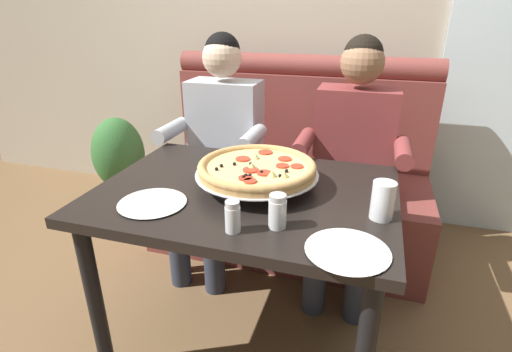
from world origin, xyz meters
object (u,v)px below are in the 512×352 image
object	(u,v)px
shaker_oregano	(233,219)
patio_chair	(476,135)
shaker_pepper_flakes	(277,213)
drinking_glass	(383,202)
diner_right	(352,154)
potted_plant	(120,161)
booth_bench	(291,181)
diner_left	(219,141)
dining_table	(246,211)
pizza	(257,168)
plate_near_right	(348,249)
plate_near_left	(152,201)

from	to	relation	value
shaker_oregano	patio_chair	world-z (taller)	patio_chair
shaker_pepper_flakes	drinking_glass	world-z (taller)	drinking_glass
diner_right	potted_plant	xyz separation A→B (m)	(-1.61, 0.28, -0.32)
shaker_pepper_flakes	booth_bench	bearing A→B (deg)	99.43
diner_left	shaker_oregano	distance (m)	1.02
dining_table	pizza	distance (m)	0.18
pizza	shaker_oregano	xyz separation A→B (m)	(0.02, -0.34, -0.03)
pizza	plate_near_right	world-z (taller)	pizza
shaker_oregano	pizza	bearing A→B (deg)	94.18
diner_right	shaker_oregano	xyz separation A→B (m)	(-0.30, -0.92, 0.07)
plate_near_left	plate_near_right	bearing A→B (deg)	-8.22
booth_bench	diner_right	xyz separation A→B (m)	(0.36, -0.27, 0.31)
diner_left	patio_chair	xyz separation A→B (m)	(1.56, 1.22, -0.19)
dining_table	plate_near_left	size ratio (longest dim) A/B	4.67
pizza	shaker_oregano	bearing A→B (deg)	-85.82
shaker_pepper_flakes	plate_near_left	xyz separation A→B (m)	(-0.46, 0.02, -0.04)
shaker_oregano	dining_table	bearing A→B (deg)	101.20
booth_bench	dining_table	world-z (taller)	booth_bench
diner_right	plate_near_left	xyz separation A→B (m)	(-0.64, -0.83, 0.04)
shaker_oregano	shaker_pepper_flakes	size ratio (longest dim) A/B	0.92
dining_table	shaker_oregano	world-z (taller)	shaker_oregano
diner_right	pizza	world-z (taller)	diner_right
shaker_oregano	potted_plant	xyz separation A→B (m)	(-1.31, 1.20, -0.40)
drinking_glass	plate_near_right	bearing A→B (deg)	-110.73
booth_bench	shaker_oregano	bearing A→B (deg)	-87.09
diner_right	pizza	bearing A→B (deg)	-119.40
diner_left	booth_bench	bearing A→B (deg)	36.35
pizza	shaker_pepper_flakes	size ratio (longest dim) A/B	4.19
dining_table	patio_chair	xyz separation A→B (m)	(1.19, 1.84, -0.12)
shaker_pepper_flakes	shaker_oregano	bearing A→B (deg)	-152.50
shaker_oregano	plate_near_right	size ratio (longest dim) A/B	0.42
plate_near_left	patio_chair	size ratio (longest dim) A/B	0.28
plate_near_right	patio_chair	world-z (taller)	patio_chair
patio_chair	drinking_glass	bearing A→B (deg)	-109.82
patio_chair	pizza	bearing A→B (deg)	-122.73
pizza	shaker_pepper_flakes	distance (m)	0.32
potted_plant	diner_left	bearing A→B (deg)	-17.52
pizza	shaker_pepper_flakes	bearing A→B (deg)	-61.34
drinking_glass	patio_chair	world-z (taller)	drinking_glass
shaker_pepper_flakes	pizza	bearing A→B (deg)	118.66
plate_near_left	plate_near_right	distance (m)	0.70
potted_plant	drinking_glass	bearing A→B (deg)	-29.20
booth_bench	drinking_glass	xyz separation A→B (m)	(0.50, -0.96, 0.40)
drinking_glass	shaker_oregano	bearing A→B (deg)	-153.24
pizza	shaker_pepper_flakes	xyz separation A→B (m)	(0.15, -0.28, -0.03)
plate_near_left	potted_plant	size ratio (longest dim) A/B	0.35
shaker_oregano	drinking_glass	bearing A→B (deg)	26.76
shaker_oregano	diner_left	bearing A→B (deg)	114.64
drinking_glass	potted_plant	world-z (taller)	drinking_glass
diner_right	potted_plant	distance (m)	1.67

